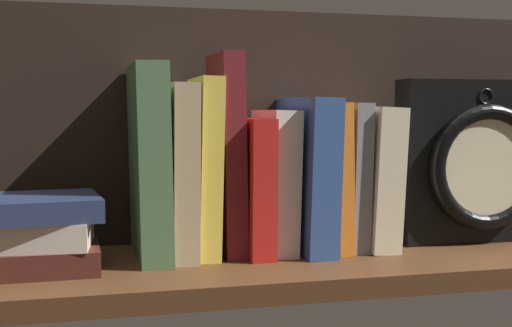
% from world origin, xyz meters
% --- Properties ---
extents(ground_plane, '(0.89, 0.27, 0.03)m').
position_xyz_m(ground_plane, '(0.00, 0.00, -0.01)').
color(ground_plane, '#4C2D19').
extents(back_panel, '(0.89, 0.01, 0.33)m').
position_xyz_m(back_panel, '(0.00, 0.13, 0.16)').
color(back_panel, black).
rests_on(back_panel, ground_plane).
extents(book_green_romantic, '(0.04, 0.16, 0.24)m').
position_xyz_m(book_green_romantic, '(-0.17, 0.04, 0.12)').
color(book_green_romantic, '#476B44').
rests_on(book_green_romantic, ground_plane).
extents(book_tan_shortstories, '(0.03, 0.15, 0.22)m').
position_xyz_m(book_tan_shortstories, '(-0.13, 0.04, 0.11)').
color(book_tan_shortstories, tan).
rests_on(book_tan_shortstories, ground_plane).
extents(book_yellow_seinlanguage, '(0.03, 0.13, 0.23)m').
position_xyz_m(book_yellow_seinlanguage, '(-0.09, 0.04, 0.11)').
color(book_yellow_seinlanguage, gold).
rests_on(book_yellow_seinlanguage, ground_plane).
extents(book_maroon_dawkins, '(0.03, 0.12, 0.26)m').
position_xyz_m(book_maroon_dawkins, '(-0.06, 0.04, 0.13)').
color(book_maroon_dawkins, maroon).
rests_on(book_maroon_dawkins, ground_plane).
extents(book_red_requiem, '(0.03, 0.15, 0.18)m').
position_xyz_m(book_red_requiem, '(-0.03, 0.04, 0.09)').
color(book_red_requiem, red).
rests_on(book_red_requiem, ground_plane).
extents(book_white_catcher, '(0.04, 0.13, 0.19)m').
position_xyz_m(book_white_catcher, '(0.00, 0.04, 0.09)').
color(book_white_catcher, silver).
rests_on(book_white_catcher, ground_plane).
extents(book_blue_modern, '(0.05, 0.17, 0.20)m').
position_xyz_m(book_blue_modern, '(0.04, 0.04, 0.10)').
color(book_blue_modern, '#2D4C8E').
rests_on(book_blue_modern, ground_plane).
extents(book_orange_pandolfini, '(0.02, 0.13, 0.20)m').
position_xyz_m(book_orange_pandolfini, '(0.08, 0.04, 0.10)').
color(book_orange_pandolfini, orange).
rests_on(book_orange_pandolfini, ground_plane).
extents(book_gray_chess, '(0.03, 0.13, 0.20)m').
position_xyz_m(book_gray_chess, '(0.10, 0.04, 0.10)').
color(book_gray_chess, gray).
rests_on(book_gray_chess, ground_plane).
extents(book_cream_twain, '(0.05, 0.15, 0.19)m').
position_xyz_m(book_cream_twain, '(0.14, 0.04, 0.10)').
color(book_cream_twain, beige).
rests_on(book_cream_twain, ground_plane).
extents(framed_clock, '(0.23, 0.06, 0.23)m').
position_xyz_m(framed_clock, '(0.30, 0.03, 0.11)').
color(framed_clock, black).
rests_on(framed_clock, ground_plane).
extents(book_stack_side, '(0.18, 0.14, 0.09)m').
position_xyz_m(book_stack_side, '(-0.31, -0.01, 0.05)').
color(book_stack_side, '#471E19').
rests_on(book_stack_side, ground_plane).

